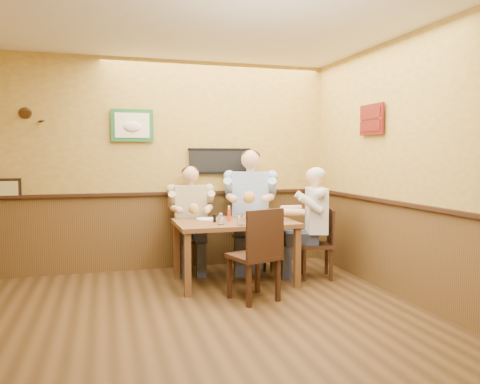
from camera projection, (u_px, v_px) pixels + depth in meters
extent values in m
plane|color=#352310|center=(178.00, 338.00, 3.94)|extent=(5.00, 5.00, 0.00)
cube|color=gold|center=(148.00, 165.00, 6.22)|extent=(5.00, 0.02, 2.80)
cube|color=gold|center=(297.00, 200.00, 1.43)|extent=(5.00, 0.02, 2.80)
cube|color=gold|center=(434.00, 169.00, 4.52)|extent=(0.02, 5.00, 2.80)
cube|color=brown|center=(149.00, 232.00, 6.27)|extent=(5.00, 0.02, 1.00)
cube|color=brown|center=(429.00, 261.00, 4.59)|extent=(0.02, 5.00, 1.00)
cube|color=black|center=(220.00, 161.00, 6.44)|extent=(0.88, 0.03, 0.34)
cube|color=#1E5929|center=(132.00, 125.00, 6.08)|extent=(0.54, 0.03, 0.42)
cube|color=black|center=(8.00, 189.00, 5.73)|extent=(0.30, 0.03, 0.26)
cube|color=#621710|center=(372.00, 120.00, 5.47)|extent=(0.03, 0.48, 0.36)
cube|color=brown|center=(235.00, 223.00, 5.57)|extent=(1.40, 0.90, 0.05)
cube|color=brown|center=(188.00, 265.00, 5.05)|extent=(0.07, 0.07, 0.70)
cube|color=brown|center=(297.00, 258.00, 5.40)|extent=(0.07, 0.07, 0.70)
cube|color=brown|center=(177.00, 251.00, 5.79)|extent=(0.07, 0.07, 0.70)
cube|color=brown|center=(274.00, 245.00, 6.15)|extent=(0.07, 0.07, 0.70)
cylinder|color=white|center=(221.00, 220.00, 5.28)|extent=(0.08, 0.08, 0.11)
cylinder|color=white|center=(241.00, 219.00, 5.25)|extent=(0.10, 0.10, 0.13)
cylinder|color=black|center=(260.00, 219.00, 5.38)|extent=(0.10, 0.10, 0.10)
cylinder|color=red|center=(229.00, 214.00, 5.57)|extent=(0.05, 0.05, 0.16)
cylinder|color=white|center=(221.00, 217.00, 5.52)|extent=(0.05, 0.05, 0.10)
cylinder|color=black|center=(215.00, 218.00, 5.47)|extent=(0.04, 0.04, 0.09)
cylinder|color=white|center=(206.00, 219.00, 5.68)|extent=(0.26, 0.26, 0.02)
cylinder|color=silver|center=(259.00, 217.00, 5.82)|extent=(0.26, 0.26, 0.02)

